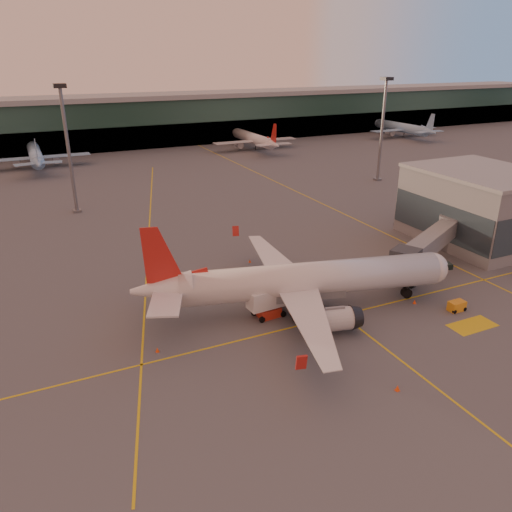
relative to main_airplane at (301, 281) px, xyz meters
name	(u,v)px	position (x,y,z in m)	size (l,w,h in m)	color
ground	(330,343)	(-0.81, -8.55, -4.08)	(600.00, 600.00, 0.00)	#4C4F54
taxi_markings	(164,234)	(-8.13, 35.94, -4.08)	(100.12, 173.00, 0.01)	gold
terminal	(107,122)	(-0.81, 133.24, 4.68)	(400.00, 20.00, 17.60)	#19382D
gate_building	(480,206)	(41.12, 9.38, 2.21)	(18.40, 22.40, 12.60)	slate
mast_west_near	(67,140)	(-20.81, 57.45, 10.78)	(2.40, 2.40, 25.60)	slate
mast_east_near	(383,122)	(54.19, 53.45, 10.78)	(2.40, 2.40, 25.60)	slate
distant_aircraft_row	(52,166)	(-21.81, 109.45, -4.08)	(290.00, 34.00, 13.00)	#86B6E1
main_airplane	(301,281)	(0.00, 0.00, 0.00)	(41.16, 37.48, 12.57)	silver
jet_bridge	(434,241)	(25.60, 3.64, 0.17)	(21.66, 12.90, 6.11)	slate
catering_truck	(267,301)	(-4.60, 0.18, -1.91)	(5.07, 2.49, 3.83)	red
gpu_cart	(457,306)	(18.31, -8.84, -3.45)	(2.27, 1.33, 1.29)	orange
pushback_tug	(417,260)	(24.11, 5.13, -3.27)	(4.11, 2.52, 2.01)	black
cone_nose	(421,279)	(20.48, 0.08, -3.80)	(0.46, 0.46, 0.59)	#FE490D
cone_tail	(157,350)	(-19.31, -1.82, -3.82)	(0.43, 0.43, 0.54)	#FE490D
cone_wing_right	(398,388)	(0.39, -18.72, -3.78)	(0.49, 0.49, 0.62)	#FE490D
cone_wing_left	(250,261)	(0.73, 17.15, -3.84)	(0.39, 0.39, 0.50)	#FE490D
cone_fwd	(415,302)	(14.74, -5.03, -3.82)	(0.43, 0.43, 0.55)	#FE490D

